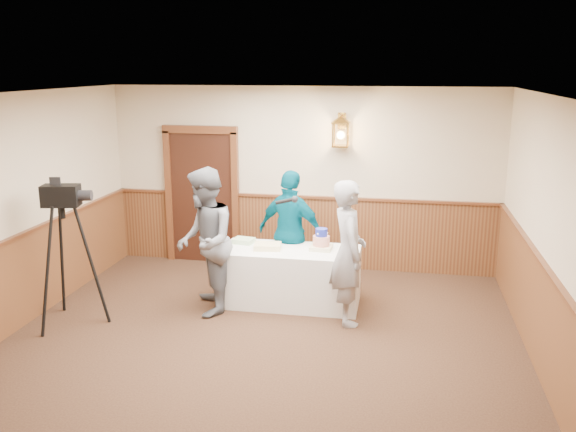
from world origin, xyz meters
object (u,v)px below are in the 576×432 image
(sheet_cake_green, at_px, (244,241))
(baker, at_px, (348,253))
(interviewer, at_px, (205,242))
(sheet_cake_yellow, at_px, (268,246))
(assistant_p, at_px, (291,233))
(display_table, at_px, (291,276))
(tv_camera_rig, at_px, (67,263))
(tiered_cake, at_px, (321,241))

(sheet_cake_green, distance_m, baker, 1.61)
(interviewer, bearing_deg, sheet_cake_yellow, 103.89)
(sheet_cake_green, bearing_deg, assistant_p, 20.26)
(display_table, bearing_deg, tv_camera_rig, -156.11)
(sheet_cake_green, height_order, interviewer, interviewer)
(tiered_cake, distance_m, assistant_p, 0.57)
(tiered_cake, xyz_separation_m, baker, (0.40, -0.53, 0.03))
(sheet_cake_yellow, bearing_deg, baker, -21.08)
(baker, bearing_deg, sheet_cake_green, 49.34)
(sheet_cake_green, bearing_deg, tiered_cake, -5.67)
(tiered_cake, distance_m, interviewer, 1.51)
(assistant_p, bearing_deg, sheet_cake_green, 40.76)
(tiered_cake, relative_size, sheet_cake_yellow, 0.82)
(tv_camera_rig, bearing_deg, tiered_cake, 9.88)
(sheet_cake_yellow, bearing_deg, tiered_cake, 8.55)
(sheet_cake_green, height_order, assistant_p, assistant_p)
(tiered_cake, bearing_deg, tv_camera_rig, -157.83)
(tiered_cake, height_order, assistant_p, assistant_p)
(sheet_cake_yellow, relative_size, baker, 0.19)
(baker, bearing_deg, assistant_p, 27.48)
(tiered_cake, height_order, sheet_cake_green, tiered_cake)
(tv_camera_rig, bearing_deg, interviewer, 10.60)
(baker, distance_m, tv_camera_rig, 3.41)
(baker, xyz_separation_m, tv_camera_rig, (-3.34, -0.67, -0.11))
(sheet_cake_yellow, height_order, assistant_p, assistant_p)
(display_table, relative_size, tiered_cake, 6.30)
(tiered_cake, distance_m, baker, 0.66)
(display_table, relative_size, assistant_p, 1.04)
(interviewer, bearing_deg, tiered_cake, 93.11)
(sheet_cake_yellow, bearing_deg, tv_camera_rig, -154.01)
(assistant_p, bearing_deg, baker, 155.40)
(display_table, xyz_separation_m, tv_camera_rig, (-2.55, -1.13, 0.40))
(display_table, xyz_separation_m, interviewer, (-1.01, -0.48, 0.56))
(baker, height_order, assistant_p, baker)
(baker, height_order, tv_camera_rig, baker)
(tiered_cake, bearing_deg, display_table, -169.95)
(tv_camera_rig, bearing_deg, display_table, 11.60)
(tiered_cake, distance_m, tv_camera_rig, 3.17)
(tiered_cake, bearing_deg, baker, -52.88)
(sheet_cake_yellow, distance_m, assistant_p, 0.51)
(baker, xyz_separation_m, assistant_p, (-0.86, 0.86, -0.03))
(baker, bearing_deg, display_table, 42.56)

